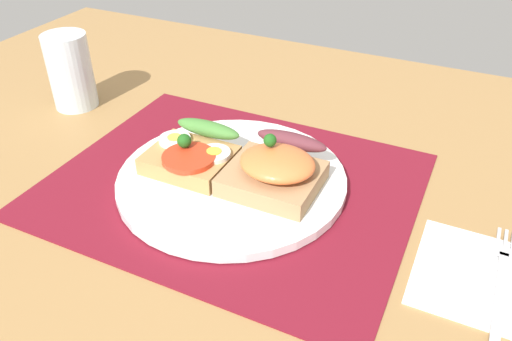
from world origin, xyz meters
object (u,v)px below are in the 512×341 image
object	(u,v)px
sandwich_egg_tomato	(193,154)
drinking_glass	(70,71)
napkin	(499,281)
plate	(232,179)
fork	(501,278)
sandwich_salmon	(278,167)

from	to	relation	value
sandwich_egg_tomato	drinking_glass	size ratio (longest dim) A/B	0.92
napkin	drinking_glass	bearing A→B (deg)	169.35
sandwich_egg_tomato	drinking_glass	world-z (taller)	drinking_glass
plate	fork	xyz separation A→B (cm)	(28.41, -2.97, -0.07)
drinking_glass	sandwich_egg_tomato	bearing A→B (deg)	-17.79
napkin	drinking_glass	size ratio (longest dim) A/B	1.38
sandwich_egg_tomato	drinking_glass	bearing A→B (deg)	162.21
plate	drinking_glass	bearing A→B (deg)	165.13
sandwich_egg_tomato	sandwich_salmon	world-z (taller)	sandwich_salmon
sandwich_egg_tomato	napkin	size ratio (longest dim) A/B	0.66
plate	fork	distance (cm)	28.56
plate	napkin	bearing A→B (deg)	-6.15
napkin	drinking_glass	xyz separation A→B (cm)	(-57.60, 10.83, 4.93)
drinking_glass	napkin	bearing A→B (deg)	-10.65
plate	napkin	distance (cm)	28.47
fork	plate	bearing A→B (deg)	174.03
sandwich_salmon	drinking_glass	xyz separation A→B (cm)	(-34.44, 6.86, 1.81)
plate	sandwich_salmon	bearing A→B (deg)	10.11
plate	sandwich_egg_tomato	xyz separation A→B (cm)	(-4.88, -0.06, 2.07)
plate	drinking_glass	world-z (taller)	drinking_glass
sandwich_egg_tomato	drinking_glass	distance (cm)	25.76
sandwich_egg_tomato	napkin	world-z (taller)	sandwich_egg_tomato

